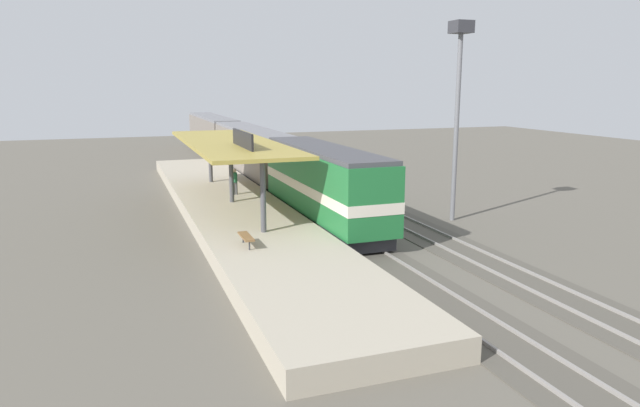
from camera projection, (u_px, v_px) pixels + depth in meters
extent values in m
plane|color=#5B564C|center=(330.00, 208.00, 38.45)|extent=(120.00, 120.00, 0.00)
cube|color=#4E4941|center=(302.00, 210.00, 37.78)|extent=(3.20, 110.00, 0.04)
cube|color=gray|center=(291.00, 210.00, 37.53)|extent=(0.10, 110.00, 0.16)
cube|color=gray|center=(312.00, 208.00, 38.01)|extent=(0.10, 110.00, 0.16)
cube|color=#4E4941|center=(366.00, 205.00, 39.31)|extent=(3.20, 110.00, 0.04)
cube|color=gray|center=(356.00, 205.00, 39.06)|extent=(0.10, 110.00, 0.16)
cube|color=gray|center=(375.00, 204.00, 39.54)|extent=(0.10, 110.00, 0.16)
cube|color=#A89E89|center=(232.00, 209.00, 36.17)|extent=(6.00, 44.00, 0.90)
cylinder|color=#47474C|center=(263.00, 197.00, 28.34)|extent=(0.28, 0.28, 3.60)
cylinder|color=#47474C|center=(231.00, 173.00, 35.71)|extent=(0.28, 0.28, 3.60)
cylinder|color=#47474C|center=(210.00, 158.00, 43.08)|extent=(0.28, 0.28, 3.60)
cube|color=#A38E3D|center=(230.00, 143.00, 35.32)|extent=(5.20, 18.00, 0.20)
cube|color=black|center=(243.00, 139.00, 31.89)|extent=(0.12, 4.80, 0.90)
cylinder|color=#333338|center=(249.00, 245.00, 25.52)|extent=(0.07, 0.07, 0.42)
cylinder|color=#333338|center=(243.00, 238.00, 26.72)|extent=(0.07, 0.07, 0.42)
cube|color=brown|center=(246.00, 236.00, 26.07)|extent=(0.44, 1.70, 0.08)
cube|color=#28282D|center=(324.00, 216.00, 33.84)|extent=(2.60, 13.60, 0.70)
cube|color=#1E6B33|center=(324.00, 181.00, 33.41)|extent=(2.90, 14.40, 3.50)
cube|color=#424247|center=(324.00, 149.00, 33.03)|extent=(2.78, 14.11, 0.24)
cube|color=beige|center=(324.00, 186.00, 33.47)|extent=(2.93, 14.43, 0.56)
cube|color=#28282D|center=(253.00, 173.00, 50.42)|extent=(2.60, 19.20, 0.70)
cube|color=slate|center=(252.00, 150.00, 50.01)|extent=(2.90, 20.00, 3.30)
cube|color=slate|center=(252.00, 130.00, 49.65)|extent=(2.78, 19.60, 0.24)
cube|color=#28282D|center=(213.00, 148.00, 69.57)|extent=(2.60, 19.20, 0.70)
cube|color=slate|center=(213.00, 132.00, 69.17)|extent=(2.90, 20.00, 3.30)
cube|color=slate|center=(212.00, 117.00, 68.81)|extent=(2.78, 19.60, 0.24)
cylinder|color=slate|center=(456.00, 130.00, 33.97)|extent=(0.28, 0.28, 11.00)
cube|color=#333338|center=(461.00, 27.00, 32.78)|extent=(1.10, 1.10, 0.70)
cylinder|color=#4C4C51|center=(234.00, 188.00, 38.32)|extent=(0.16, 0.16, 0.84)
cylinder|color=#4C4C51|center=(236.00, 188.00, 38.38)|extent=(0.16, 0.16, 0.84)
cylinder|color=#23603D|center=(235.00, 177.00, 38.20)|extent=(0.34, 0.34, 0.64)
sphere|color=tan|center=(234.00, 171.00, 38.11)|extent=(0.23, 0.23, 0.23)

